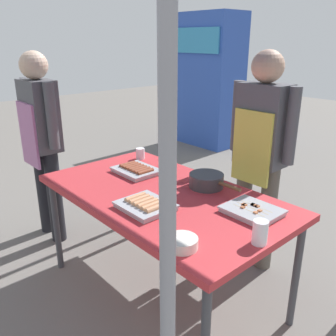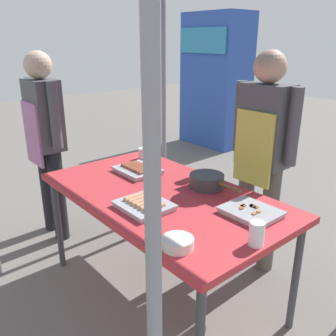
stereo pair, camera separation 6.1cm
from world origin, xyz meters
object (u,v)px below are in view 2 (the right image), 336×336
stall_table (162,200)px  tray_pork_links (138,170)px  customer_nearby (45,133)px  vendor_woman (262,146)px  condiment_bowl (178,243)px  drink_cup_near_edge (143,153)px  neighbor_stall_left (216,81)px  cooking_wok (207,180)px  tray_grilled_sausages (144,205)px  tray_meat_skewers (251,212)px  drink_cup_by_wok (257,234)px

stall_table → tray_pork_links: tray_pork_links is taller
customer_nearby → vendor_woman: bearing=35.2°
condiment_bowl → drink_cup_near_edge: bearing=150.6°
customer_nearby → neighbor_stall_left: size_ratio=0.77×
vendor_woman → neighbor_stall_left: 3.43m
tray_pork_links → neighbor_stall_left: 3.58m
stall_table → condiment_bowl: bearing=-32.6°
stall_table → customer_nearby: customer_nearby is taller
condiment_bowl → drink_cup_near_edge: 1.32m
tray_pork_links → cooking_wok: (0.51, 0.18, 0.03)m
stall_table → neighbor_stall_left: (-2.39, 3.05, 0.32)m
tray_grilled_sausages → drink_cup_near_edge: bearing=144.2°
cooking_wok → stall_table: bearing=-114.4°
tray_grilled_sausages → tray_meat_skewers: (0.44, 0.40, -0.01)m
tray_grilled_sausages → condiment_bowl: 0.44m
cooking_wok → neighbor_stall_left: 3.75m
neighbor_stall_left → tray_grilled_sausages: bearing=-52.6°
condiment_bowl → neighbor_stall_left: (-2.92, 3.39, 0.25)m
drink_cup_near_edge → stall_table: bearing=-26.5°
vendor_woman → customer_nearby: bearing=35.2°
stall_table → tray_pork_links: size_ratio=5.15×
drink_cup_by_wok → neighbor_stall_left: 4.42m
tray_meat_skewers → stall_table: bearing=-161.7°
tray_meat_skewers → neighbor_stall_left: bearing=135.6°
tray_meat_skewers → customer_nearby: (-1.78, -0.40, 0.16)m
cooking_wok → tray_pork_links: bearing=-160.6°
vendor_woman → tray_grilled_sausages: bearing=86.5°
stall_table → neighbor_stall_left: size_ratio=0.79×
tray_meat_skewers → customer_nearby: customer_nearby is taller
tray_meat_skewers → drink_cup_near_edge: bearing=173.7°
customer_nearby → drink_cup_near_edge: bearing=40.3°
drink_cup_near_edge → drink_cup_by_wok: bearing=-14.7°
condiment_bowl → stall_table: bearing=147.4°
tray_pork_links → drink_cup_near_edge: 0.32m
stall_table → condiment_bowl: 0.64m
drink_cup_by_wok → drink_cup_near_edge: bearing=165.3°
cooking_wok → neighbor_stall_left: size_ratio=0.19×
condiment_bowl → customer_nearby: customer_nearby is taller
tray_pork_links → customer_nearby: size_ratio=0.20×
tray_pork_links → stall_table: bearing=-13.4°
stall_table → cooking_wok: (0.12, 0.27, 0.10)m
cooking_wok → drink_cup_by_wok: drink_cup_by_wok is taller
tray_grilled_sausages → customer_nearby: 1.35m
tray_grilled_sausages → neighbor_stall_left: bearing=127.4°
stall_table → drink_cup_near_edge: bearing=153.5°
tray_pork_links → vendor_woman: size_ratio=0.20×
tray_grilled_sausages → tray_pork_links: bearing=148.0°
cooking_wok → customer_nearby: customer_nearby is taller
cooking_wok → neighbor_stall_left: bearing=132.1°
drink_cup_by_wok → tray_grilled_sausages: bearing=-165.4°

